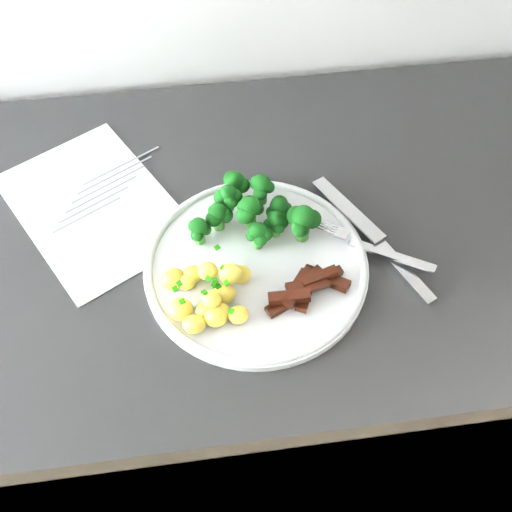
{
  "coord_description": "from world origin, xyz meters",
  "views": [
    {
      "loc": [
        0.0,
        1.14,
        1.6
      ],
      "look_at": [
        0.07,
        1.6,
        0.94
      ],
      "focal_mm": 44.48,
      "sensor_mm": 36.0,
      "label": 1
    }
  ],
  "objects_px": {
    "plate": "(256,265)",
    "potatoes": "(209,294)",
    "beef_strips": "(307,286)",
    "broccoli": "(256,210)",
    "recipe_paper": "(94,206)",
    "knife": "(386,252)",
    "counter": "(214,375)",
    "fork": "(374,247)"
  },
  "relations": [
    {
      "from": "beef_strips",
      "to": "broccoli",
      "type": "bearing_deg",
      "value": 113.46
    },
    {
      "from": "plate",
      "to": "fork",
      "type": "bearing_deg",
      "value": 0.3
    },
    {
      "from": "recipe_paper",
      "to": "potatoes",
      "type": "height_order",
      "value": "potatoes"
    },
    {
      "from": "recipe_paper",
      "to": "fork",
      "type": "relative_size",
      "value": 2.17
    },
    {
      "from": "potatoes",
      "to": "knife",
      "type": "height_order",
      "value": "potatoes"
    },
    {
      "from": "potatoes",
      "to": "beef_strips",
      "type": "bearing_deg",
      "value": -1.36
    },
    {
      "from": "potatoes",
      "to": "fork",
      "type": "relative_size",
      "value": 0.75
    },
    {
      "from": "plate",
      "to": "counter",
      "type": "bearing_deg",
      "value": 138.93
    },
    {
      "from": "recipe_paper",
      "to": "knife",
      "type": "bearing_deg",
      "value": -19.78
    },
    {
      "from": "potatoes",
      "to": "recipe_paper",
      "type": "bearing_deg",
      "value": 129.14
    },
    {
      "from": "broccoli",
      "to": "recipe_paper",
      "type": "bearing_deg",
      "value": 162.09
    },
    {
      "from": "plate",
      "to": "beef_strips",
      "type": "bearing_deg",
      "value": -39.59
    },
    {
      "from": "counter",
      "to": "plate",
      "type": "distance_m",
      "value": 0.47
    },
    {
      "from": "plate",
      "to": "potatoes",
      "type": "distance_m",
      "value": 0.08
    },
    {
      "from": "plate",
      "to": "broccoli",
      "type": "relative_size",
      "value": 1.69
    },
    {
      "from": "plate",
      "to": "fork",
      "type": "height_order",
      "value": "fork"
    },
    {
      "from": "beef_strips",
      "to": "fork",
      "type": "xyz_separation_m",
      "value": [
        0.1,
        0.05,
        -0.0
      ]
    },
    {
      "from": "beef_strips",
      "to": "fork",
      "type": "height_order",
      "value": "beef_strips"
    },
    {
      "from": "knife",
      "to": "fork",
      "type": "bearing_deg",
      "value": 169.28
    },
    {
      "from": "broccoli",
      "to": "plate",
      "type": "bearing_deg",
      "value": -98.0
    },
    {
      "from": "plate",
      "to": "potatoes",
      "type": "relative_size",
      "value": 2.57
    },
    {
      "from": "potatoes",
      "to": "beef_strips",
      "type": "height_order",
      "value": "potatoes"
    },
    {
      "from": "counter",
      "to": "plate",
      "type": "bearing_deg",
      "value": -41.07
    },
    {
      "from": "recipe_paper",
      "to": "plate",
      "type": "xyz_separation_m",
      "value": [
        0.21,
        -0.14,
        0.01
      ]
    },
    {
      "from": "counter",
      "to": "knife",
      "type": "bearing_deg",
      "value": -15.23
    },
    {
      "from": "knife",
      "to": "broccoli",
      "type": "bearing_deg",
      "value": 157.78
    },
    {
      "from": "recipe_paper",
      "to": "fork",
      "type": "distance_m",
      "value": 0.39
    },
    {
      "from": "recipe_paper",
      "to": "plate",
      "type": "height_order",
      "value": "plate"
    },
    {
      "from": "recipe_paper",
      "to": "potatoes",
      "type": "bearing_deg",
      "value": -50.86
    },
    {
      "from": "counter",
      "to": "knife",
      "type": "relative_size",
      "value": 10.74
    },
    {
      "from": "broccoli",
      "to": "fork",
      "type": "distance_m",
      "value": 0.16
    },
    {
      "from": "recipe_paper",
      "to": "broccoli",
      "type": "relative_size",
      "value": 1.91
    },
    {
      "from": "plate",
      "to": "knife",
      "type": "relative_size",
      "value": 1.31
    },
    {
      "from": "plate",
      "to": "knife",
      "type": "bearing_deg",
      "value": -0.85
    },
    {
      "from": "counter",
      "to": "broccoli",
      "type": "bearing_deg",
      "value": -0.26
    },
    {
      "from": "fork",
      "to": "beef_strips",
      "type": "bearing_deg",
      "value": -153.51
    },
    {
      "from": "broccoli",
      "to": "beef_strips",
      "type": "xyz_separation_m",
      "value": [
        0.05,
        -0.11,
        -0.02
      ]
    },
    {
      "from": "plate",
      "to": "fork",
      "type": "xyz_separation_m",
      "value": [
        0.16,
        0.0,
        0.01
      ]
    },
    {
      "from": "fork",
      "to": "recipe_paper",
      "type": "bearing_deg",
      "value": 159.8
    },
    {
      "from": "broccoli",
      "to": "knife",
      "type": "bearing_deg",
      "value": -22.22
    },
    {
      "from": "recipe_paper",
      "to": "beef_strips",
      "type": "distance_m",
      "value": 0.33
    },
    {
      "from": "broccoli",
      "to": "knife",
      "type": "xyz_separation_m",
      "value": [
        0.17,
        -0.07,
        -0.03
      ]
    }
  ]
}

